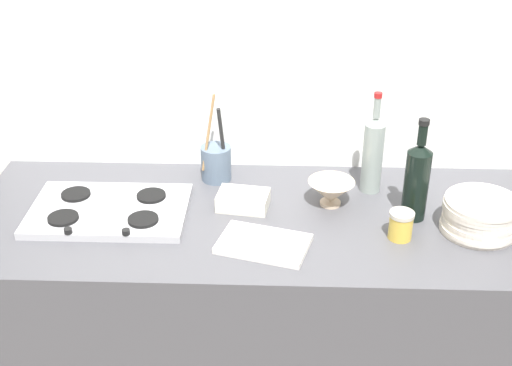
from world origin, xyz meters
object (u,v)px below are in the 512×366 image
at_px(plate_stack, 480,216).
at_px(condiment_jar_front, 401,225).
at_px(wine_bottle_mid_left, 373,153).
at_px(wine_bottle_leftmost, 417,180).
at_px(mixing_bowl, 331,192).
at_px(stovetop_hob, 109,211).
at_px(cutting_board, 264,244).
at_px(utensil_crock, 216,162).
at_px(butter_dish, 243,200).

xyz_separation_m(plate_stack, condiment_jar_front, (-0.24, -0.05, -0.01)).
distance_m(plate_stack, wine_bottle_mid_left, 0.39).
bearing_deg(condiment_jar_front, wine_bottle_mid_left, 101.21).
relative_size(wine_bottle_leftmost, mixing_bowl, 2.22).
relative_size(stovetop_hob, plate_stack, 2.12).
xyz_separation_m(plate_stack, cutting_board, (-0.64, -0.11, -0.04)).
distance_m(utensil_crock, condiment_jar_front, 0.67).
bearing_deg(mixing_bowl, butter_dish, -174.45).
bearing_deg(plate_stack, condiment_jar_front, -169.06).
xyz_separation_m(wine_bottle_leftmost, cutting_board, (-0.46, -0.18, -0.12)).
distance_m(condiment_jar_front, cutting_board, 0.41).
relative_size(plate_stack, condiment_jar_front, 2.62).
bearing_deg(stovetop_hob, cutting_board, -18.16).
relative_size(mixing_bowl, condiment_jar_front, 1.70).
bearing_deg(cutting_board, butter_dish, 107.70).
height_order(plate_stack, utensil_crock, utensil_crock).
bearing_deg(mixing_bowl, utensil_crock, 157.54).
distance_m(wine_bottle_mid_left, cutting_board, 0.51).
height_order(wine_bottle_mid_left, condiment_jar_front, wine_bottle_mid_left).
xyz_separation_m(utensil_crock, cutting_board, (0.17, -0.41, -0.06)).
relative_size(stovetop_hob, mixing_bowl, 3.28).
distance_m(stovetop_hob, cutting_board, 0.51).
xyz_separation_m(wine_bottle_leftmost, wine_bottle_mid_left, (-0.11, 0.17, 0.00)).
height_order(wine_bottle_mid_left, butter_dish, wine_bottle_mid_left).
bearing_deg(wine_bottle_leftmost, condiment_jar_front, -115.36).
bearing_deg(utensil_crock, condiment_jar_front, -31.00).
height_order(mixing_bowl, cutting_board, mixing_bowl).
xyz_separation_m(butter_dish, cutting_board, (0.07, -0.22, -0.02)).
bearing_deg(wine_bottle_mid_left, wine_bottle_leftmost, -55.76).
xyz_separation_m(plate_stack, mixing_bowl, (-0.44, 0.14, -0.01)).
bearing_deg(utensil_crock, wine_bottle_mid_left, -6.35).
bearing_deg(wine_bottle_mid_left, mixing_bowl, -144.02).
xyz_separation_m(stovetop_hob, condiment_jar_front, (0.89, -0.10, 0.03)).
bearing_deg(condiment_jar_front, plate_stack, 10.94).
relative_size(wine_bottle_leftmost, cutting_board, 1.29).
bearing_deg(stovetop_hob, wine_bottle_leftmost, 1.25).
bearing_deg(wine_bottle_leftmost, mixing_bowl, 164.88).
relative_size(utensil_crock, condiment_jar_front, 3.51).
bearing_deg(stovetop_hob, plate_stack, -2.66).
bearing_deg(wine_bottle_mid_left, plate_stack, -38.88).
bearing_deg(cutting_board, plate_stack, 9.49).
relative_size(stovetop_hob, condiment_jar_front, 5.57).
bearing_deg(stovetop_hob, butter_dish, 8.36).
bearing_deg(butter_dish, plate_stack, -9.08).
distance_m(butter_dish, condiment_jar_front, 0.50).
bearing_deg(mixing_bowl, wine_bottle_leftmost, -15.12).
bearing_deg(utensil_crock, stovetop_hob, -142.23).
bearing_deg(utensil_crock, plate_stack, -20.09).
xyz_separation_m(butter_dish, utensil_crock, (-0.10, 0.18, 0.04)).
height_order(wine_bottle_mid_left, mixing_bowl, wine_bottle_mid_left).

